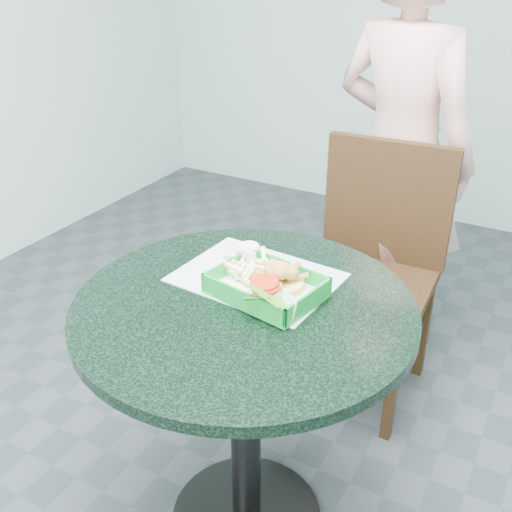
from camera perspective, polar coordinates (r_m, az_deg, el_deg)
The scene contains 9 objects.
cafe_table at distance 1.56m, azimuth -1.06°, elevation -10.35°, with size 0.84×0.84×0.75m.
dining_chair at distance 2.21m, azimuth 11.05°, elevation 0.06°, with size 0.47×0.47×0.93m.
diner_person at distance 2.35m, azimuth 13.77°, elevation 10.79°, with size 0.65×0.42×1.77m, color tan.
placemat at distance 1.56m, azimuth 0.08°, elevation -2.68°, with size 0.40×0.30×0.00m, color silver.
food_basket at distance 1.48m, azimuth 0.97°, elevation -3.87°, with size 0.26×0.19×0.05m.
crab_sandwich at distance 1.48m, azimuth 2.16°, elevation -2.38°, with size 0.12×0.12×0.07m.
fries_pile at distance 1.55m, azimuth -1.80°, elevation -1.46°, with size 0.12×0.13×0.05m, color #FFEEB1, non-canonical shape.
sauce_ramekin at distance 1.59m, azimuth -1.61°, elevation -0.19°, with size 0.05×0.05×0.03m.
garnish_cup at distance 1.42m, azimuth 1.30°, elevation -4.21°, with size 0.12×0.12×0.05m.
Camera 1 is at (0.62, -1.05, 1.55)m, focal length 42.00 mm.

